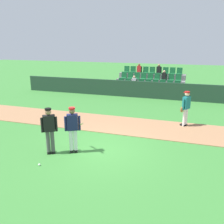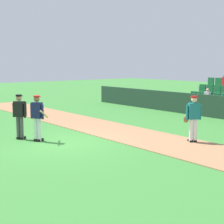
{
  "view_description": "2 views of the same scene",
  "coord_description": "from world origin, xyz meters",
  "px_view_note": "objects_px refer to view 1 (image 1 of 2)",
  "views": [
    {
      "loc": [
        3.27,
        -8.17,
        4.02
      ],
      "look_at": [
        0.2,
        1.07,
        1.22
      ],
      "focal_mm": 39.11,
      "sensor_mm": 36.0,
      "label": 1
    },
    {
      "loc": [
        10.94,
        -6.42,
        2.95
      ],
      "look_at": [
        0.47,
        2.04,
        1.04
      ],
      "focal_mm": 54.97,
      "sensor_mm": 36.0,
      "label": 2
    }
  ],
  "objects_px": {
    "runner_teal_jersey": "(186,108)",
    "baseball": "(39,165)",
    "batter_navy_jersey": "(73,128)",
    "umpire_home_plate": "(49,128)"
  },
  "relations": [
    {
      "from": "baseball",
      "to": "runner_teal_jersey",
      "type": "bearing_deg",
      "value": 52.03
    },
    {
      "from": "batter_navy_jersey",
      "to": "umpire_home_plate",
      "type": "relative_size",
      "value": 1.0
    },
    {
      "from": "runner_teal_jersey",
      "to": "baseball",
      "type": "relative_size",
      "value": 23.78
    },
    {
      "from": "runner_teal_jersey",
      "to": "baseball",
      "type": "height_order",
      "value": "runner_teal_jersey"
    },
    {
      "from": "umpire_home_plate",
      "to": "runner_teal_jersey",
      "type": "distance_m",
      "value": 6.62
    },
    {
      "from": "umpire_home_plate",
      "to": "runner_teal_jersey",
      "type": "height_order",
      "value": "same"
    },
    {
      "from": "batter_navy_jersey",
      "to": "umpire_home_plate",
      "type": "distance_m",
      "value": 0.85
    },
    {
      "from": "runner_teal_jersey",
      "to": "umpire_home_plate",
      "type": "bearing_deg",
      "value": -133.99
    },
    {
      "from": "umpire_home_plate",
      "to": "baseball",
      "type": "height_order",
      "value": "umpire_home_plate"
    },
    {
      "from": "umpire_home_plate",
      "to": "baseball",
      "type": "distance_m",
      "value": 1.36
    }
  ]
}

